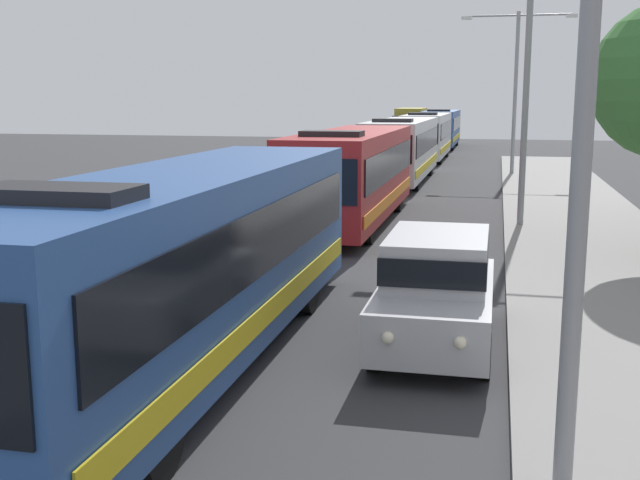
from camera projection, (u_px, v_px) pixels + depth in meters
bus_lead at (187, 259)px, 11.99m from camera, size 2.58×11.89×3.21m
bus_second_in_line at (353, 173)px, 25.55m from camera, size 2.58×11.34×3.21m
bus_middle at (402, 148)px, 38.38m from camera, size 2.58×12.12×3.21m
bus_fourth_in_line at (427, 135)px, 51.68m from camera, size 2.58×11.03×3.21m
bus_rear at (441, 127)px, 64.45m from camera, size 2.58×11.62×3.21m
white_suv at (437, 286)px, 13.02m from camera, size 1.86×4.52×1.90m
box_truck_oncoming at (410, 124)px, 71.27m from camera, size 2.35×8.07×3.15m
streetlamp_mid at (527, 64)px, 24.00m from camera, size 5.89×0.28×8.15m
streetlamp_far at (516, 76)px, 40.75m from camera, size 5.83×0.28×8.36m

